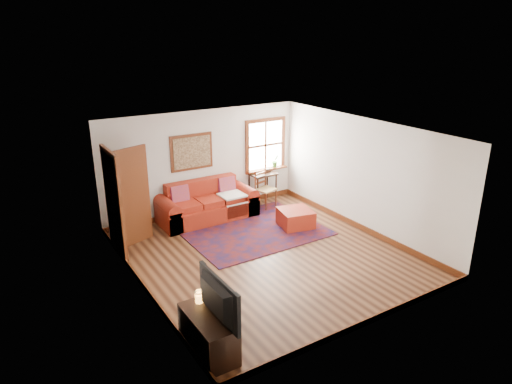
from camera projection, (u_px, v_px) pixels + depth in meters
ground at (266, 255)px, 9.08m from camera, size 5.50×5.50×0.00m
room_envelope at (266, 175)px, 8.54m from camera, size 5.04×5.54×2.52m
window at (267, 150)px, 11.69m from camera, size 1.18×0.20×1.38m
doorway at (124, 198)px, 9.05m from camera, size 0.89×1.08×2.14m
framed_artwork at (192, 152)px, 10.58m from camera, size 1.05×0.07×0.85m
persian_rug at (253, 230)px, 10.18m from camera, size 2.97×2.39×0.02m
red_leather_sofa at (207, 207)px, 10.74m from camera, size 2.30×0.95×0.90m
red_ottoman at (296, 218)px, 10.33m from camera, size 0.84×0.84×0.40m
side_table at (263, 178)px, 11.65m from camera, size 0.66×0.49×0.79m
ladder_back_chair at (264, 187)px, 11.40m from camera, size 0.54×0.52×0.94m
media_cabinet at (208, 334)px, 6.26m from camera, size 0.46×1.03×0.57m
television at (212, 300)px, 5.99m from camera, size 0.14×1.07×0.62m
candle_hurricane at (199, 297)px, 6.46m from camera, size 0.12×0.12×0.18m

